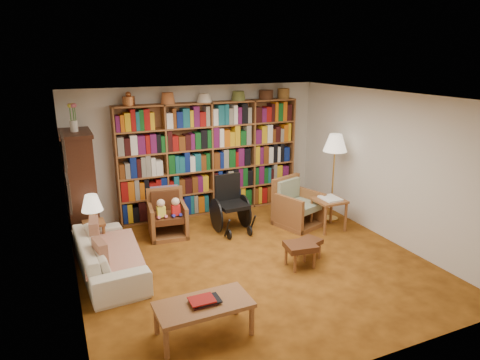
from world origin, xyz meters
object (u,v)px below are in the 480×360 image
armchair_sage (296,207)px  floor_lamp (335,146)px  coffee_table (204,307)px  side_table_papers (329,204)px  wheelchair (231,205)px  sofa (108,255)px  footstool_b (309,243)px  side_table_lamp (95,231)px  armchair_leather (167,216)px  footstool_a (300,248)px

armchair_sage → floor_lamp: bearing=-7.0°
armchair_sage → coffee_table: 3.63m
side_table_papers → armchair_sage: bearing=131.6°
wheelchair → sofa: bearing=-160.7°
side_table_papers → floor_lamp: bearing=48.4°
coffee_table → footstool_b: bearing=28.4°
side_table_lamp → wheelchair: (2.34, -0.01, 0.09)m
wheelchair → floor_lamp: 2.21m
wheelchair → coffee_table: wheelchair is taller
footstool_b → coffee_table: size_ratio=0.41×
armchair_leather → coffee_table: size_ratio=0.75×
sofa → coffee_table: bearing=-161.0°
sofa → footstool_a: 2.81m
sofa → side_table_lamp: 0.81m
floor_lamp → footstool_b: 2.12m
side_table_lamp → coffee_table: size_ratio=0.48×
side_table_papers → armchair_leather: bearing=160.6°
side_table_lamp → floor_lamp: (4.30, -0.34, 1.07)m
side_table_papers → footstool_b: (-0.95, -0.84, -0.23)m
armchair_leather → armchair_sage: bearing=-12.2°
armchair_sage → floor_lamp: size_ratio=0.56×
armchair_sage → coffee_table: bearing=-137.4°
side_table_lamp → floor_lamp: floor_lamp is taller
armchair_sage → footstool_a: size_ratio=1.92×
sofa → coffee_table: 2.07m
side_table_lamp → floor_lamp: 4.44m
coffee_table → wheelchair: bearing=61.7°
armchair_sage → side_table_papers: armchair_sage is taller
wheelchair → coffee_table: size_ratio=0.93×
side_table_papers → wheelchair: bearing=156.7°
side_table_lamp → armchair_leather: size_ratio=0.64×
wheelchair → footstool_b: 1.70m
side_table_lamp → side_table_papers: 4.04m
side_table_lamp → sofa: bearing=-82.8°
footstool_a → sofa: bearing=160.1°
floor_lamp → side_table_papers: (-0.33, -0.37, -0.96)m
armchair_leather → floor_lamp: size_ratio=0.49×
footstool_a → armchair_leather: bearing=126.9°
footstool_a → footstool_b: 0.35m
armchair_leather → footstool_a: bearing=-53.1°
wheelchair → side_table_papers: bearing=-23.3°
armchair_sage → footstool_b: 1.41m
side_table_lamp → footstool_a: bearing=-32.6°
floor_lamp → side_table_papers: 1.08m
armchair_sage → coffee_table: size_ratio=0.86×
armchair_sage → wheelchair: (-1.22, 0.24, 0.12)m
wheelchair → footstool_a: 1.79m
side_table_papers → coffee_table: (-3.08, -1.99, -0.12)m
sofa → side_table_lamp: sofa is taller
armchair_sage → side_table_papers: 0.63m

